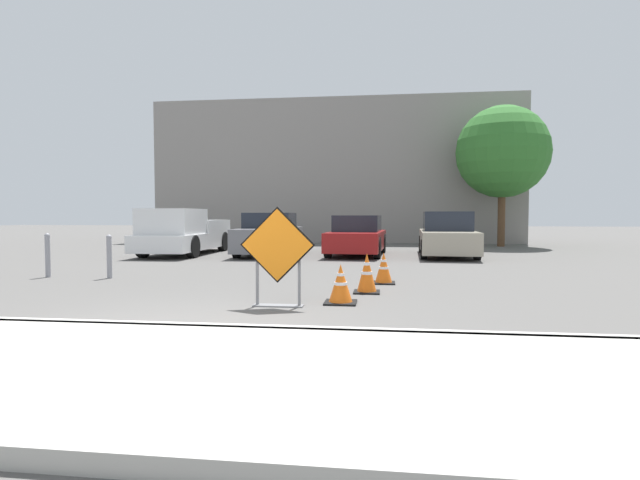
{
  "coord_description": "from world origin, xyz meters",
  "views": [
    {
      "loc": [
        2.4,
        -5.45,
        1.4
      ],
      "look_at": [
        0.35,
        10.65,
        0.58
      ],
      "focal_mm": 28.0,
      "sensor_mm": 36.0,
      "label": 1
    }
  ],
  "objects": [
    {
      "name": "ground_plane",
      "position": [
        0.0,
        10.0,
        0.0
      ],
      "size": [
        96.0,
        96.0,
        0.0
      ],
      "primitive_type": "plane",
      "color": "#565451"
    },
    {
      "name": "sidewalk_strip",
      "position": [
        0.0,
        -1.52,
        0.07
      ],
      "size": [
        27.62,
        3.04,
        0.14
      ],
      "color": "#ADAAA3",
      "rests_on": "ground_plane"
    },
    {
      "name": "curb_lip",
      "position": [
        0.0,
        0.0,
        0.07
      ],
      "size": [
        27.62,
        0.2,
        0.14
      ],
      "color": "#ADAAA3",
      "rests_on": "ground_plane"
    },
    {
      "name": "road_closed_sign",
      "position": [
        0.81,
        1.92,
        0.82
      ],
      "size": [
        1.15,
        0.2,
        1.52
      ],
      "color": "black",
      "rests_on": "ground_plane"
    },
    {
      "name": "traffic_cone_nearest",
      "position": [
        1.73,
        2.34,
        0.3
      ],
      "size": [
        0.5,
        0.5,
        0.62
      ],
      "color": "black",
      "rests_on": "ground_plane"
    },
    {
      "name": "traffic_cone_second",
      "position": [
        2.11,
        3.47,
        0.35
      ],
      "size": [
        0.47,
        0.47,
        0.71
      ],
      "color": "black",
      "rests_on": "ground_plane"
    },
    {
      "name": "traffic_cone_third",
      "position": [
        2.41,
        4.72,
        0.31
      ],
      "size": [
        0.46,
        0.46,
        0.63
      ],
      "color": "black",
      "rests_on": "ground_plane"
    },
    {
      "name": "pickup_truck",
      "position": [
        -4.59,
        11.23,
        0.72
      ],
      "size": [
        1.99,
        5.27,
        1.6
      ],
      "rotation": [
        0.0,
        0.0,
        3.15
      ],
      "color": "silver",
      "rests_on": "ground_plane"
    },
    {
      "name": "parked_car_nearest",
      "position": [
        -1.55,
        11.65,
        0.69
      ],
      "size": [
        2.02,
        4.56,
        1.47
      ],
      "rotation": [
        0.0,
        0.0,
        3.19
      ],
      "color": "slate",
      "rests_on": "ground_plane"
    },
    {
      "name": "parked_car_second",
      "position": [
        1.5,
        11.84,
        0.65
      ],
      "size": [
        2.0,
        4.27,
        1.38
      ],
      "rotation": [
        0.0,
        0.0,
        3.08
      ],
      "color": "maroon",
      "rests_on": "ground_plane"
    },
    {
      "name": "parked_car_third",
      "position": [
        4.55,
        11.88,
        0.69
      ],
      "size": [
        1.99,
        4.65,
        1.51
      ],
      "rotation": [
        0.0,
        0.0,
        3.09
      ],
      "color": "#A39984",
      "rests_on": "ground_plane"
    },
    {
      "name": "bollard_nearest",
      "position": [
        -3.59,
        4.81,
        0.51
      ],
      "size": [
        0.12,
        0.12,
        0.97
      ],
      "color": "gray",
      "rests_on": "ground_plane"
    },
    {
      "name": "bollard_second",
      "position": [
        -5.06,
        4.81,
        0.52
      ],
      "size": [
        0.12,
        0.12,
        0.99
      ],
      "color": "gray",
      "rests_on": "ground_plane"
    },
    {
      "name": "building_facade_backdrop",
      "position": [
        -0.1,
        21.75,
        3.62
      ],
      "size": [
        18.64,
        5.0,
        7.23
      ],
      "color": "gray",
      "rests_on": "ground_plane"
    },
    {
      "name": "street_tree_behind_lot",
      "position": [
        7.57,
        17.41,
        4.15
      ],
      "size": [
        4.03,
        4.03,
        6.18
      ],
      "color": "#513823",
      "rests_on": "ground_plane"
    }
  ]
}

